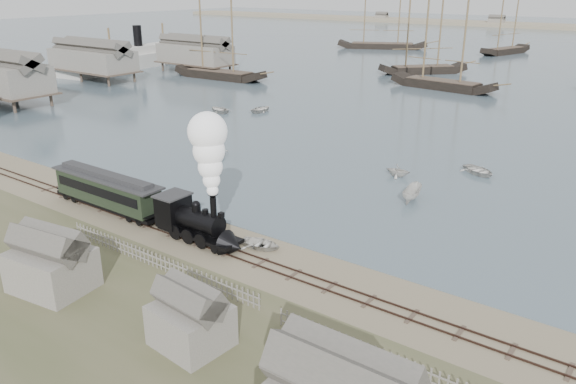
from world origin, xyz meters
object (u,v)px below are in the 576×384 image
Objects in this scene: passenger_coach at (107,190)px; steamship at (138,46)px; beached_dinghy at (261,244)px; locomotive at (205,189)px.

passenger_coach is 94.56m from steamship.
passenger_coach is 16.17m from beached_dinghy.
locomotive reaches higher than passenger_coach.
beached_dinghy is 105.86m from steamship.
passenger_coach is 3.85× the size of beached_dinghy.
passenger_coach is 0.29× the size of steamship.
locomotive is at bearing -135.02° from steamship.
steamship is at bearing 138.20° from passenger_coach.
locomotive is 3.07× the size of beached_dinghy.
steamship is (-86.42, 60.96, 4.56)m from beached_dinghy.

